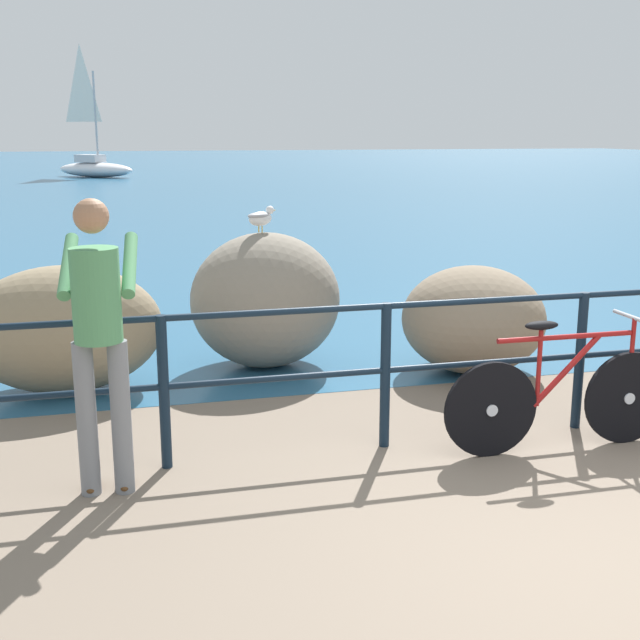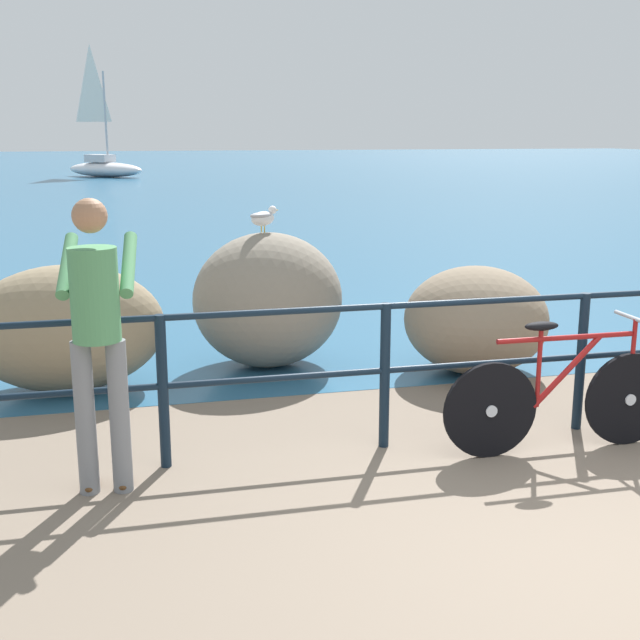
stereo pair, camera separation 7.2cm
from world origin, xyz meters
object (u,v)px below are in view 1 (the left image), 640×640
person_at_railing (99,334)px  seagull (261,217)px  breakwater_boulder_right (473,319)px  breakwater_boulder_left (64,329)px  bicycle (562,395)px  breakwater_boulder_main (266,300)px  sailboat (94,162)px

person_at_railing → seagull: bearing=-24.3°
person_at_railing → seagull: 2.88m
breakwater_boulder_right → seagull: seagull is taller
breakwater_boulder_left → breakwater_boulder_right: 3.58m
seagull → breakwater_boulder_left: bearing=159.7°
bicycle → seagull: 3.18m
breakwater_boulder_main → breakwater_boulder_left: breakwater_boulder_main is taller
bicycle → breakwater_boulder_main: bearing=122.5°
breakwater_boulder_left → breakwater_boulder_right: size_ratio=1.25×
seagull → breakwater_boulder_main: bearing=-68.3°
bicycle → sailboat: size_ratio=0.28×
breakwater_boulder_main → breakwater_boulder_left: 1.80m
person_at_railing → seagull: size_ratio=5.52×
breakwater_boulder_main → breakwater_boulder_right: 1.91m
person_at_railing → breakwater_boulder_main: bearing=-25.0°
bicycle → seagull: size_ratio=5.27×
seagull → sailboat: bearing=61.6°
bicycle → breakwater_boulder_main: 2.99m
bicycle → sailboat: sailboat is taller
person_at_railing → breakwater_boulder_left: person_at_railing is taller
breakwater_boulder_main → seagull: 0.77m
breakwater_boulder_left → seagull: size_ratio=5.04×
bicycle → breakwater_boulder_right: breakwater_boulder_right is taller
breakwater_boulder_main → person_at_railing: bearing=-120.4°
breakwater_boulder_right → sailboat: 34.66m
seagull → sailboat: (-2.00, 33.79, -0.68)m
breakwater_boulder_left → sailboat: (-0.26, 34.15, 0.17)m
seagull → bicycle: bearing=-89.5°
person_at_railing → breakwater_boulder_left: size_ratio=1.10×
sailboat → bicycle: bearing=-42.6°
person_at_railing → breakwater_boulder_left: 2.20m
person_at_railing → breakwater_boulder_main: 2.87m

